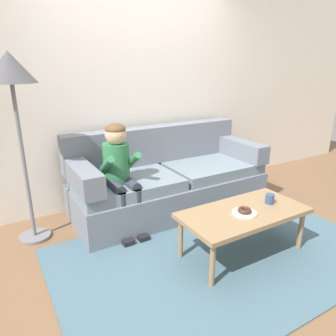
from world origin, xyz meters
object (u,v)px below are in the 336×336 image
(mug, at_px, (270,199))
(couch, at_px, (168,181))
(person_child, at_px, (120,168))
(floor_lamp, at_px, (11,81))
(toy_controller, at_px, (258,223))
(coffee_table, at_px, (244,215))
(donut, at_px, (245,210))

(mug, bearing_deg, couch, 108.45)
(person_child, bearing_deg, floor_lamp, 161.74)
(toy_controller, bearing_deg, mug, -158.98)
(coffee_table, distance_m, toy_controller, 0.71)
(mug, bearing_deg, floor_lamp, 146.69)
(floor_lamp, bearing_deg, person_child, -18.26)
(floor_lamp, bearing_deg, couch, -2.48)
(couch, height_order, person_child, person_child)
(couch, distance_m, floor_lamp, 1.90)
(couch, distance_m, mug, 1.24)
(person_child, xyz_separation_m, floor_lamp, (-0.82, 0.27, 0.83))
(couch, xyz_separation_m, donut, (0.05, -1.21, 0.12))
(person_child, height_order, toy_controller, person_child)
(floor_lamp, bearing_deg, coffee_table, -38.12)
(donut, bearing_deg, person_child, 125.53)
(donut, xyz_separation_m, toy_controller, (0.57, 0.34, -0.43))
(coffee_table, relative_size, donut, 9.48)
(couch, xyz_separation_m, coffee_table, (0.08, -1.17, 0.05))
(couch, xyz_separation_m, toy_controller, (0.61, -0.87, -0.31))
(donut, bearing_deg, coffee_table, 49.42)
(mug, bearing_deg, donut, -173.52)
(coffee_table, relative_size, toy_controller, 5.04)
(person_child, height_order, donut, person_child)
(person_child, xyz_separation_m, donut, (0.72, -1.01, -0.21))
(person_child, distance_m, toy_controller, 1.58)
(person_child, xyz_separation_m, mug, (1.06, -0.97, -0.20))
(person_child, bearing_deg, coffee_table, -51.99)
(toy_controller, bearing_deg, donut, 178.32)
(couch, xyz_separation_m, person_child, (-0.67, -0.21, 0.33))
(toy_controller, distance_m, floor_lamp, 2.74)
(donut, relative_size, floor_lamp, 0.07)
(donut, bearing_deg, toy_controller, 31.10)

